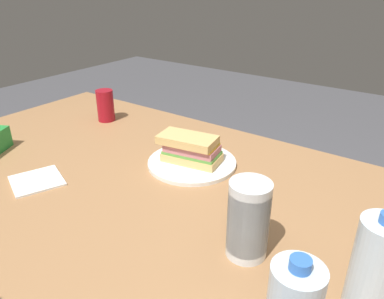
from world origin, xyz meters
The scene contains 7 objects.
dining_table centered at (0.00, 0.00, 0.66)m, with size 1.84×0.93×0.75m.
paper_plate centered at (0.05, -0.15, 0.75)m, with size 0.27×0.27×0.01m, color white.
sandwich centered at (0.05, -0.14, 0.80)m, with size 0.19×0.13×0.08m.
soda_can_red centered at (0.54, -0.26, 0.81)m, with size 0.07×0.07×0.12m, color maroon.
water_bottle_tall centered at (-0.51, 0.12, 0.84)m, with size 0.08×0.08×0.20m.
plastic_cup_stack centered at (-0.27, 0.11, 0.83)m, with size 0.08×0.08×0.17m.
paper_napkin centered at (0.34, 0.19, 0.75)m, with size 0.13×0.13×0.01m, color white.
Camera 1 is at (-0.53, 0.66, 1.27)m, focal length 34.39 mm.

